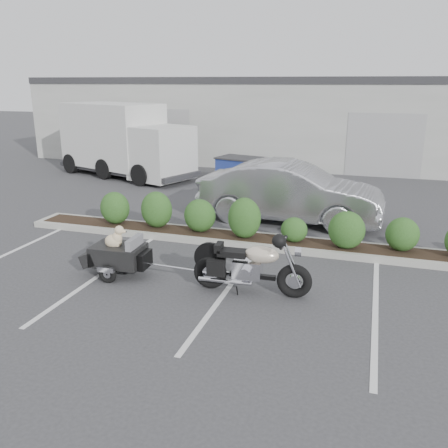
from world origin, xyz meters
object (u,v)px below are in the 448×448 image
(delivery_truck, at_px, (125,142))
(dumpster, at_px, (241,172))
(motorcycle, at_px, (251,267))
(sedan, at_px, (290,192))
(pet_trailer, at_px, (118,254))

(delivery_truck, bearing_deg, dumpster, 13.57)
(motorcycle, bearing_deg, sedan, 89.30)
(pet_trailer, height_order, dumpster, dumpster)
(dumpster, height_order, delivery_truck, delivery_truck)
(dumpster, xyz_separation_m, delivery_truck, (-5.14, 0.57, 0.85))
(motorcycle, relative_size, dumpster, 1.18)
(sedan, distance_m, delivery_truck, 9.02)
(motorcycle, distance_m, pet_trailer, 2.79)
(motorcycle, xyz_separation_m, pet_trailer, (-2.78, 0.02, -0.06))
(dumpster, bearing_deg, motorcycle, -59.24)
(motorcycle, bearing_deg, dumpster, 104.35)
(motorcycle, distance_m, delivery_truck, 12.44)
(motorcycle, height_order, delivery_truck, delivery_truck)
(sedan, relative_size, delivery_truck, 0.75)
(dumpster, distance_m, delivery_truck, 5.24)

